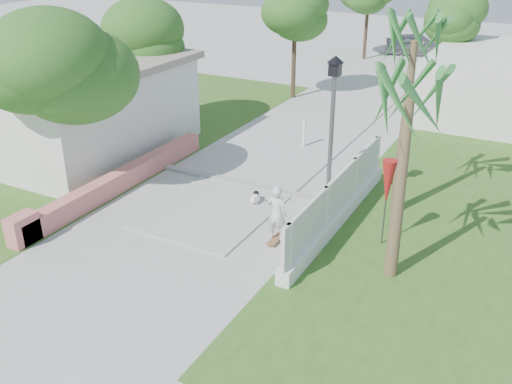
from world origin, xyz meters
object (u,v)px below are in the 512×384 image
Objects in this scene: street_lamp at (331,131)px; parked_car at (418,44)px; skateboarder at (265,200)px; dog at (255,198)px; bollard at (304,132)px; patio_umbrella at (388,184)px.

street_lamp reaches higher than parked_car.
skateboarder is at bearing 167.75° from parked_car.
parked_car is (-1.04, 23.53, 0.47)m from dog.
skateboarder reaches higher than parked_car.
skateboarder is at bearing -76.28° from bollard.
patio_umbrella is 4.23m from dog.
street_lamp is 1.11× the size of parked_car.
street_lamp is 2.56m from skateboarder.
bollard is at bearing -78.74° from skateboarder.
bollard reaches higher than dog.
bollard is 2.03× the size of dog.
dog is (0.67, -5.02, -0.38)m from bollard.
parked_car reaches higher than bollard.
street_lamp is 1.93× the size of patio_umbrella.
parked_car is (-1.80, 24.38, 0.01)m from skateboarder.
street_lamp is 3.05m from dog.
skateboarder is at bearing -132.62° from street_lamp.
street_lamp is at bearing -5.25° from dog.
street_lamp reaches higher than patio_umbrella.
street_lamp reaches higher than dog.
patio_umbrella reaches higher than dog.
bollard is 7.25m from patio_umbrella.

